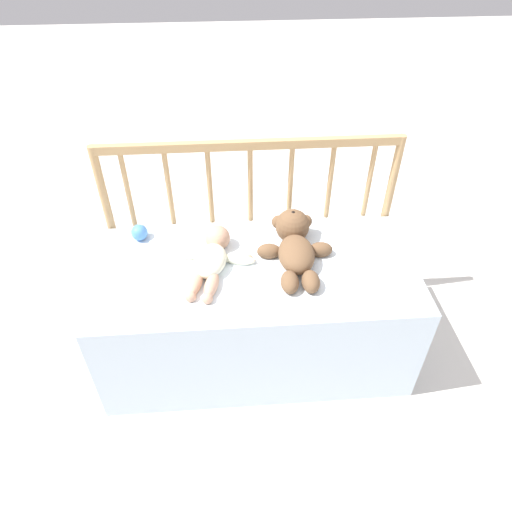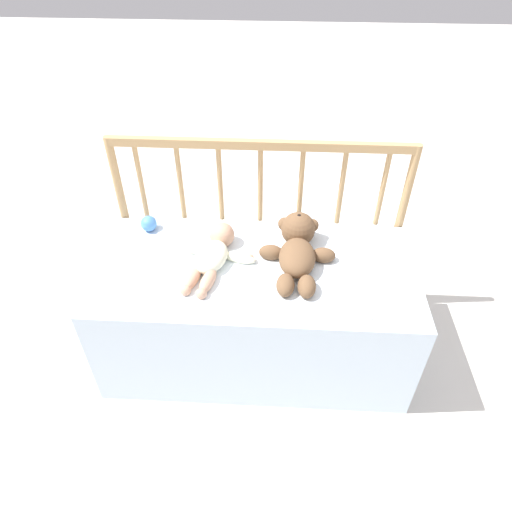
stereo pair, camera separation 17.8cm
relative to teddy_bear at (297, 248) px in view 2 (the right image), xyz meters
The scene contains 7 objects.
ground_plane 0.59m from the teddy_bear, 157.70° to the right, with size 12.00×12.00×0.00m, color silver.
crib_mattress 0.36m from the teddy_bear, 157.70° to the right, with size 1.28×0.61×0.50m.
crib_rail 0.32m from the teddy_bear, 121.81° to the left, with size 1.28×0.04×0.89m.
blanket 0.19m from the teddy_bear, 162.06° to the right, with size 0.87×0.53×0.01m.
teddy_bear is the anchor object (origin of this frame).
baby 0.34m from the teddy_bear, behind, with size 0.34×0.39×0.10m.
toy_ball 0.66m from the teddy_bear, 166.26° to the left, with size 0.07×0.07×0.07m.
Camera 2 is at (0.08, -1.35, 1.72)m, focal length 32.00 mm.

